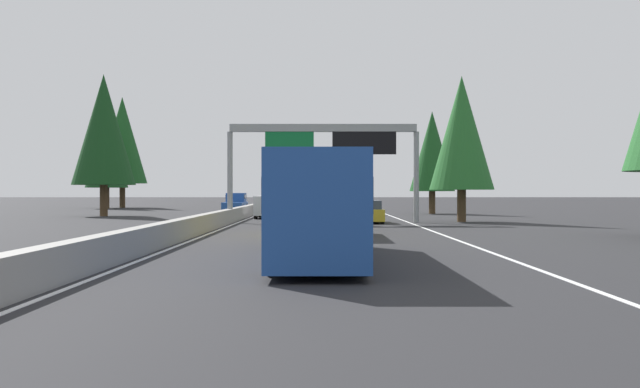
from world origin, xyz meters
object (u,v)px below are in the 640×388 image
at_px(sedan_distant_a, 368,212).
at_px(bus_distant_b, 341,193).
at_px(bus_mid_left, 318,204).
at_px(minivan_mid_right, 269,206).
at_px(box_truck_far_right, 312,201).
at_px(conifer_left_far, 122,140).
at_px(pickup_near_right, 320,201).
at_px(sedan_far_center, 347,201).
at_px(conifer_left_near, 104,130).
at_px(oncoming_near, 235,202).
at_px(conifer_right_mid, 432,151).
at_px(conifer_right_near, 462,133).
at_px(sign_gantry_overhead, 326,144).
at_px(sedan_near_center, 320,199).
at_px(conifer_left_mid, 107,151).

bearing_deg(sedan_distant_a, bus_distant_b, 0.01).
height_order(bus_mid_left, minivan_mid_right, bus_mid_left).
xyz_separation_m(box_truck_far_right, conifer_left_far, (52.21, 24.07, 6.71)).
xyz_separation_m(pickup_near_right, conifer_left_far, (6.75, 24.35, 7.40)).
relative_size(pickup_near_right, sedan_far_center, 1.27).
relative_size(minivan_mid_right, conifer_left_near, 0.43).
distance_m(pickup_near_right, minivan_mid_right, 26.33).
height_order(bus_mid_left, oncoming_near, bus_mid_left).
bearing_deg(bus_mid_left, minivan_mid_right, 6.84).
bearing_deg(conifer_right_mid, conifer_right_near, 177.88).
xyz_separation_m(sign_gantry_overhead, conifer_right_near, (1.16, -9.20, 0.83)).
distance_m(box_truck_far_right, sedan_distant_a, 12.08).
distance_m(box_truck_far_right, oncoming_near, 37.04).
relative_size(bus_mid_left, sedan_distant_a, 2.61).
distance_m(bus_distant_b, oncoming_near, 38.71).
distance_m(sedan_near_center, conifer_right_mid, 52.48).
height_order(bus_mid_left, sedan_near_center, bus_mid_left).
distance_m(pickup_near_right, oncoming_near, 12.59).
distance_m(sedan_distant_a, oncoming_near, 27.27).
distance_m(sign_gantry_overhead, conifer_left_far, 47.55).
bearing_deg(conifer_right_mid, conifer_left_far, 56.81).
bearing_deg(sedan_near_center, bus_distant_b, -157.42).
bearing_deg(sign_gantry_overhead, bus_mid_left, 179.11).
bearing_deg(conifer_left_mid, bus_mid_left, -157.70).
height_order(oncoming_near, conifer_right_near, conifer_right_near).
bearing_deg(sign_gantry_overhead, pickup_near_right, 0.83).
relative_size(sedan_distant_a, conifer_left_near, 0.37).
bearing_deg(oncoming_near, box_truck_far_right, 12.72).
distance_m(sedan_near_center, conifer_left_mid, 41.88).
distance_m(sign_gantry_overhead, conifer_left_near, 21.84).
bearing_deg(conifer_left_mid, oncoming_near, -125.09).
bearing_deg(conifer_right_mid, conifer_left_near, 102.05).
bearing_deg(pickup_near_right, conifer_left_far, 74.51).
bearing_deg(conifer_right_mid, box_truck_far_right, 160.29).
height_order(sign_gantry_overhead, bus_mid_left, sign_gantry_overhead).
height_order(box_truck_far_right, minivan_mid_right, box_truck_far_right).
height_order(box_truck_far_right, pickup_near_right, box_truck_far_right).
height_order(sedan_distant_a, minivan_mid_right, minivan_mid_right).
bearing_deg(oncoming_near, conifer_right_near, 38.03).
relative_size(box_truck_far_right, conifer_left_mid, 0.76).
bearing_deg(minivan_mid_right, sedan_far_center, -10.93).
bearing_deg(box_truck_far_right, conifer_left_mid, 27.32).
xyz_separation_m(bus_mid_left, conifer_left_far, (65.52, 24.45, 6.60)).
bearing_deg(sign_gantry_overhead, conifer_left_near, 57.29).
bearing_deg(pickup_near_right, bus_distant_b, -6.78).
distance_m(minivan_mid_right, conifer_left_mid, 35.77).
distance_m(conifer_right_near, conifer_left_far, 52.01).
distance_m(bus_mid_left, oncoming_near, 50.16).
bearing_deg(oncoming_near, sedan_near_center, 169.24).
distance_m(sedan_distant_a, conifer_right_mid, 19.99).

